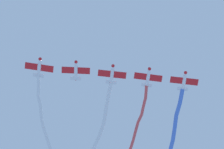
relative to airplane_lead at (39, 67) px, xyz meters
The scene contains 9 objects.
airplane_lead is the anchor object (origin of this frame).
smoke_trail_lead 11.69m from the airplane_lead, 70.58° to the right, with size 5.39×19.28×1.43m.
airplane_left_wing 7.95m from the airplane_lead, 154.35° to the right, with size 6.27×4.85×1.57m.
airplane_right_wing 15.92m from the airplane_lead, 154.35° to the right, with size 6.19×4.82×1.57m.
smoke_trail_right_wing 20.08m from the airplane_lead, 109.78° to the right, with size 15.21×19.89×2.84m.
airplane_slot 23.88m from the airplane_lead, 154.35° to the right, with size 6.16×4.80×1.57m.
smoke_trail_slot 25.82m from the airplane_lead, 127.85° to the right, with size 10.65×16.27×2.46m.
airplane_trail 31.84m from the airplane_lead, 154.35° to the right, with size 6.18×4.82×1.57m.
smoke_trail_trail 35.28m from the airplane_lead, 126.26° to the right, with size 14.56×26.13×1.80m.
Camera 1 is at (-3.42, 19.50, 5.92)m, focal length 61.44 mm.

